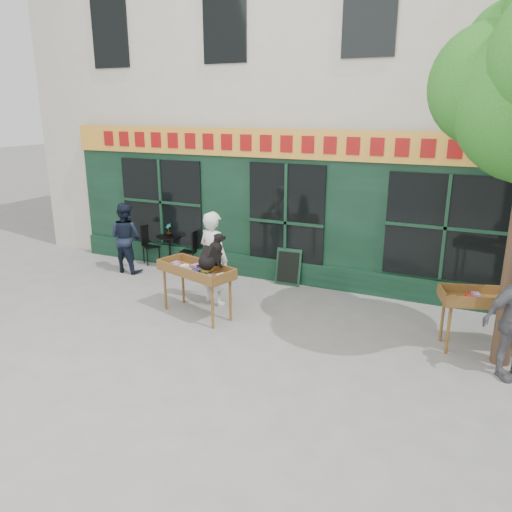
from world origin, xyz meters
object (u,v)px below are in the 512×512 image
(bistro_table, at_px, (169,245))
(woman, at_px, (214,258))
(book_cart_right, at_px, (492,302))
(dog, at_px, (211,251))
(book_cart_center, at_px, (196,273))
(man_left, at_px, (126,238))

(bistro_table, bearing_deg, woman, -37.04)
(book_cart_right, height_order, bistro_table, book_cart_right)
(dog, height_order, book_cart_right, dog)
(book_cart_center, relative_size, man_left, 0.99)
(dog, distance_m, bistro_table, 3.49)
(book_cart_center, bearing_deg, bistro_table, 150.25)
(woman, bearing_deg, man_left, -0.58)
(book_cart_right, distance_m, bistro_table, 7.22)
(book_cart_center, height_order, dog, dog)
(woman, xyz_separation_m, book_cart_right, (4.90, 0.07, -0.10))
(book_cart_center, distance_m, book_cart_right, 4.95)
(woman, relative_size, bistro_table, 2.42)
(woman, xyz_separation_m, man_left, (-2.85, 0.89, -0.10))
(book_cart_center, xyz_separation_m, bistro_table, (-2.15, 2.27, -0.28))
(dog, relative_size, woman, 0.33)
(book_cart_center, xyz_separation_m, dog, (0.35, -0.05, 0.47))
(dog, bearing_deg, woman, 133.41)
(dog, bearing_deg, book_cart_right, 26.41)
(woman, relative_size, man_left, 1.13)
(book_cart_center, bearing_deg, woman, 106.84)
(dog, height_order, woman, woman)
(book_cart_center, xyz_separation_m, man_left, (-2.85, 1.54, -0.01))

